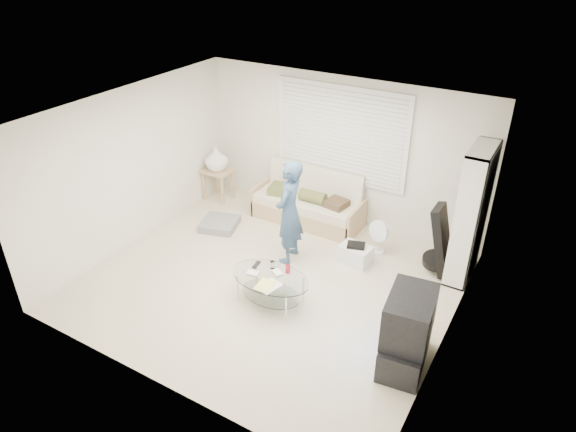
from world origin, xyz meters
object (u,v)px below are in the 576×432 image
Objects in this scene: futon_sofa at (308,204)px; tv_unit at (407,331)px; coffee_table at (270,282)px; bookshelf at (471,215)px.

futon_sofa is 3.54m from tv_unit.
futon_sofa reaches higher than coffee_table.
tv_unit is 1.96m from coffee_table.
futon_sofa is at bearing 136.93° from tv_unit.
tv_unit is at bearing -93.35° from bookshelf.
bookshelf reaches higher than futon_sofa.
coffee_table is (0.63, -2.25, 0.03)m from futon_sofa.
tv_unit is at bearing -4.80° from coffee_table.
bookshelf is 1.76× the size of coffee_table.
coffee_table is at bearing -74.40° from futon_sofa.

